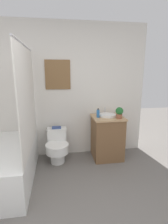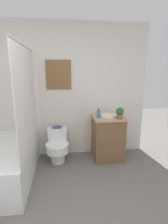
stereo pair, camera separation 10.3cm
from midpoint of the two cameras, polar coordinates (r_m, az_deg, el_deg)
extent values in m
cube|color=silver|center=(3.34, -8.87, 6.52)|extent=(3.30, 0.05, 2.50)
cube|color=brown|center=(3.28, -9.48, 11.92)|extent=(0.46, 0.02, 0.53)
cube|color=silver|center=(3.28, -9.48, 11.92)|extent=(0.43, 0.01, 0.50)
cube|color=white|center=(2.99, -24.17, -15.28)|extent=(0.70, 1.52, 0.53)
cube|color=silver|center=(2.63, -18.71, 0.57)|extent=(0.01, 1.40, 1.72)
cylinder|color=#B7B7BC|center=(2.60, -20.24, 19.90)|extent=(0.02, 1.40, 0.02)
cylinder|color=white|center=(3.33, -9.53, -14.24)|extent=(0.25, 0.25, 0.22)
cylinder|color=white|center=(3.20, -9.66, -11.83)|extent=(0.40, 0.40, 0.14)
cylinder|color=white|center=(3.17, -9.72, -10.52)|extent=(0.41, 0.41, 0.02)
cube|color=white|center=(3.38, -9.72, -8.06)|extent=(0.35, 0.18, 0.31)
cube|color=white|center=(3.33, -9.83, -5.38)|extent=(0.36, 0.19, 0.02)
cube|color=brown|center=(3.37, 6.69, -8.44)|extent=(0.54, 0.51, 0.78)
cube|color=tan|center=(3.24, 6.88, -1.75)|extent=(0.57, 0.54, 0.03)
cylinder|color=white|center=(3.25, 6.81, -1.07)|extent=(0.31, 0.31, 0.04)
cylinder|color=silver|center=(3.41, 6.02, 0.40)|extent=(0.02, 0.02, 0.13)
cylinder|color=#2D6BB2|center=(3.16, 3.69, -0.52)|extent=(0.06, 0.06, 0.14)
cylinder|color=black|center=(3.14, 3.71, 0.94)|extent=(0.02, 0.02, 0.02)
cylinder|color=brown|center=(3.14, 10.49, -1.35)|extent=(0.11, 0.11, 0.08)
sphere|color=#23662D|center=(3.12, 10.57, 0.32)|extent=(0.13, 0.13, 0.13)
cube|color=#33477F|center=(3.32, -9.85, -5.03)|extent=(0.17, 0.11, 0.02)
camera|label=1|loc=(0.05, -91.00, -0.24)|focal=28.00mm
camera|label=2|loc=(0.05, 89.00, 0.24)|focal=28.00mm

